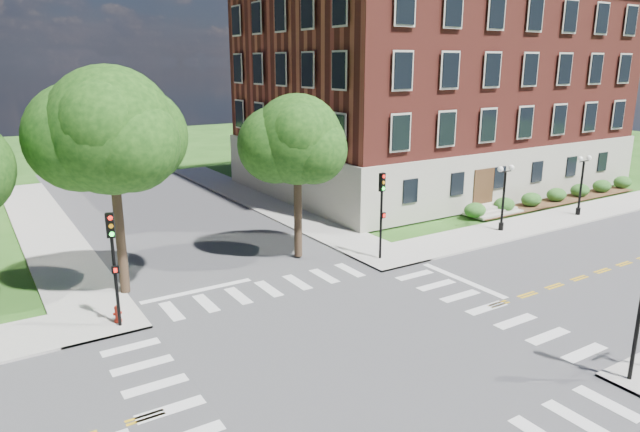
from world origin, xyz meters
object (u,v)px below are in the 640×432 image
fire_hydrant (118,314)px  twin_lamp_west (504,194)px  traffic_signal_ne (382,205)px  traffic_signal_nw (113,255)px  twin_lamp_east (582,182)px

fire_hydrant → twin_lamp_west: bearing=1.5°
traffic_signal_ne → twin_lamp_west: size_ratio=1.13×
traffic_signal_nw → fire_hydrant: traffic_signal_nw is taller
fire_hydrant → traffic_signal_nw: bearing=-91.8°
twin_lamp_east → fire_hydrant: 32.06m
twin_lamp_east → traffic_signal_nw: bearing=-178.7°
twin_lamp_west → fire_hydrant: twin_lamp_west is taller
traffic_signal_ne → twin_lamp_east: traffic_signal_ne is taller
traffic_signal_ne → fire_hydrant: traffic_signal_ne is taller
traffic_signal_nw → twin_lamp_west: 24.32m
traffic_signal_ne → twin_lamp_east: size_ratio=1.13×
traffic_signal_nw → fire_hydrant: bearing=88.2°
traffic_signal_nw → twin_lamp_west: traffic_signal_nw is taller
traffic_signal_ne → traffic_signal_nw: same height
twin_lamp_west → traffic_signal_nw: bearing=-177.5°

